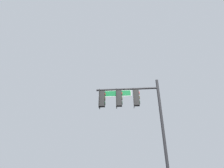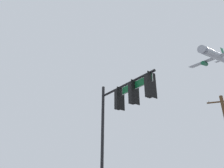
% 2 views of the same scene
% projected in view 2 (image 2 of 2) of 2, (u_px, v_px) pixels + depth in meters
% --- Properties ---
extents(signal_pole_near, '(4.30, 0.75, 7.07)m').
position_uv_depth(signal_pole_near, '(124.00, 107.00, 11.53)').
color(signal_pole_near, black).
rests_on(signal_pole_near, ground_plane).
extents(airplane, '(23.39, 25.54, 11.72)m').
position_uv_depth(airplane, '(216.00, 55.00, 84.79)').
color(airplane, '#B2B7C1').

